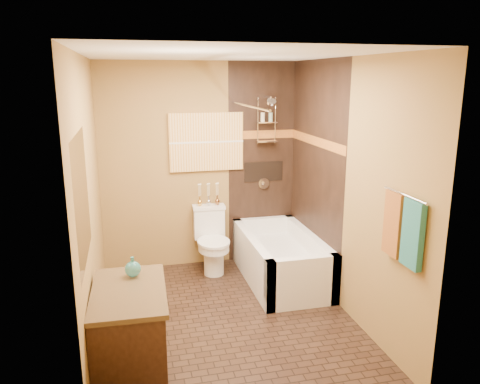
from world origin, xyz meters
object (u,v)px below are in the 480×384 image
object	(u,v)px
sunset_painting	(206,142)
bathtub	(281,262)
vanity	(130,337)
toilet	(212,240)

from	to	relation	value
sunset_painting	bathtub	xyz separation A→B (m)	(0.73, -0.73, -1.33)
sunset_painting	vanity	distance (m)	2.72
bathtub	vanity	world-z (taller)	vanity
sunset_painting	vanity	xyz separation A→B (m)	(-1.00, -2.26, -1.16)
sunset_painting	toilet	world-z (taller)	sunset_painting
toilet	vanity	distance (m)	2.23
toilet	sunset_painting	bearing A→B (deg)	92.77
bathtub	toilet	size ratio (longest dim) A/B	1.93
toilet	vanity	xyz separation A→B (m)	(-1.00, -2.00, 0.00)
bathtub	vanity	size ratio (longest dim) A/B	1.66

